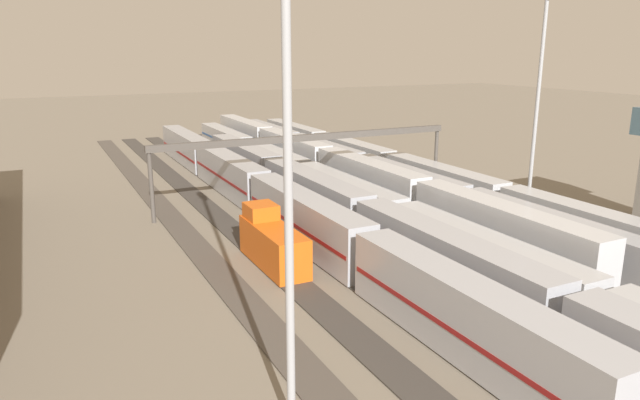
# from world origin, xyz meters

# --- Properties ---
(ground_plane) EXTENTS (400.00, 400.00, 0.00)m
(ground_plane) POSITION_xyz_m (0.00, 0.00, 0.00)
(ground_plane) COLOR #756B5B
(track_bed_0) EXTENTS (140.00, 2.80, 0.12)m
(track_bed_0) POSITION_xyz_m (0.00, -17.50, 0.06)
(track_bed_0) COLOR #3D3833
(track_bed_0) RESTS_ON ground_plane
(track_bed_1) EXTENTS (140.00, 2.80, 0.12)m
(track_bed_1) POSITION_xyz_m (0.00, -12.50, 0.06)
(track_bed_1) COLOR #3D3833
(track_bed_1) RESTS_ON ground_plane
(track_bed_2) EXTENTS (140.00, 2.80, 0.12)m
(track_bed_2) POSITION_xyz_m (0.00, -7.50, 0.06)
(track_bed_2) COLOR #4C443D
(track_bed_2) RESTS_ON ground_plane
(track_bed_3) EXTENTS (140.00, 2.80, 0.12)m
(track_bed_3) POSITION_xyz_m (0.00, -2.50, 0.06)
(track_bed_3) COLOR #3D3833
(track_bed_3) RESTS_ON ground_plane
(track_bed_4) EXTENTS (140.00, 2.80, 0.12)m
(track_bed_4) POSITION_xyz_m (0.00, 2.50, 0.06)
(track_bed_4) COLOR #3D3833
(track_bed_4) RESTS_ON ground_plane
(track_bed_5) EXTENTS (140.00, 2.80, 0.12)m
(track_bed_5) POSITION_xyz_m (0.00, 7.50, 0.06)
(track_bed_5) COLOR #3D3833
(track_bed_5) RESTS_ON ground_plane
(track_bed_6) EXTENTS (140.00, 2.80, 0.12)m
(track_bed_6) POSITION_xyz_m (0.00, 12.50, 0.06)
(track_bed_6) COLOR #3D3833
(track_bed_6) RESTS_ON ground_plane
(track_bed_7) EXTENTS (140.00, 2.80, 0.12)m
(track_bed_7) POSITION_xyz_m (0.00, 17.50, 0.06)
(track_bed_7) COLOR #4C443D
(track_bed_7) RESTS_ON ground_plane
(train_on_track_0) EXTENTS (119.80, 3.06, 3.80)m
(train_on_track_0) POSITION_xyz_m (0.73, -17.50, 2.00)
(train_on_track_0) COLOR #B7BABF
(train_on_track_0) RESTS_ON ground_plane
(train_on_track_6) EXTENTS (10.00, 3.00, 5.00)m
(train_on_track_6) POSITION_xyz_m (-13.72, 12.50, 2.16)
(train_on_track_6) COLOR #D85914
(train_on_track_6) RESTS_ON ground_plane
(train_on_track_1) EXTENTS (114.80, 3.00, 4.40)m
(train_on_track_1) POSITION_xyz_m (3.14, -12.50, 2.08)
(train_on_track_1) COLOR black
(train_on_track_1) RESTS_ON ground_plane
(train_on_track_3) EXTENTS (119.80, 3.06, 3.80)m
(train_on_track_3) POSITION_xyz_m (-0.08, -2.50, 2.01)
(train_on_track_3) COLOR #B7BABF
(train_on_track_3) RESTS_ON ground_plane
(train_on_track_4) EXTENTS (95.60, 3.00, 5.00)m
(train_on_track_4) POSITION_xyz_m (-13.51, 2.50, 2.62)
(train_on_track_4) COLOR #A8AAB2
(train_on_track_4) RESTS_ON ground_plane
(train_on_track_5) EXTENTS (95.60, 3.06, 5.00)m
(train_on_track_5) POSITION_xyz_m (2.14, 7.50, 2.60)
(train_on_track_5) COLOR #A8AAB2
(train_on_track_5) RESTS_ON ground_plane
(train_on_track_2) EXTENTS (95.60, 3.06, 5.00)m
(train_on_track_2) POSITION_xyz_m (15.01, -7.50, 2.60)
(train_on_track_2) COLOR silver
(train_on_track_2) RESTS_ON ground_plane
(light_mast_0) EXTENTS (2.80, 0.70, 26.04)m
(light_mast_0) POSITION_xyz_m (-11.54, -20.92, 16.69)
(light_mast_0) COLOR #9EA0A5
(light_mast_0) RESTS_ON ground_plane
(light_mast_1) EXTENTS (2.80, 0.70, 30.62)m
(light_mast_1) POSITION_xyz_m (-35.71, 20.26, 19.19)
(light_mast_1) COLOR #9EA0A5
(light_mast_1) RESTS_ON ground_plane
(signal_gantry) EXTENTS (0.70, 40.00, 8.80)m
(signal_gantry) POSITION_xyz_m (4.64, 0.00, 7.73)
(signal_gantry) COLOR #4C4742
(signal_gantry) RESTS_ON ground_plane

